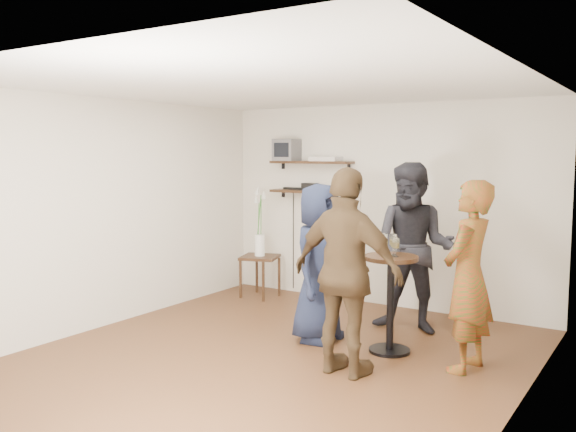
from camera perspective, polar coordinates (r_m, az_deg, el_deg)
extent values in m
cube|color=#482917|center=(6.08, -1.33, -13.29)|extent=(4.50, 5.00, 0.04)
cube|color=white|center=(5.77, -1.40, 12.29)|extent=(4.50, 5.00, 0.04)
cube|color=beige|center=(7.98, 8.87, 0.99)|extent=(4.50, 0.04, 2.60)
cube|color=beige|center=(3.98, -22.30, -4.40)|extent=(4.50, 0.04, 2.60)
cube|color=beige|center=(7.29, -16.28, 0.35)|extent=(0.04, 5.00, 2.60)
cube|color=beige|center=(4.89, 21.25, -2.50)|extent=(0.04, 5.00, 2.60)
cube|color=black|center=(8.28, 2.17, 5.05)|extent=(1.20, 0.25, 0.04)
cube|color=black|center=(8.30, 2.16, 2.28)|extent=(1.20, 0.25, 0.04)
cube|color=#59595B|center=(8.48, -0.07, 6.20)|extent=(0.32, 0.30, 0.30)
cube|color=silver|center=(8.16, 3.55, 5.36)|extent=(0.40, 0.24, 0.06)
cube|color=black|center=(8.30, 2.05, 2.75)|extent=(0.22, 0.10, 0.10)
cube|color=black|center=(8.50, 0.47, 2.60)|extent=(0.30, 0.05, 0.03)
cube|color=black|center=(8.37, -2.65, -3.87)|extent=(0.61, 0.61, 0.04)
cylinder|color=black|center=(8.39, -4.47, -5.85)|extent=(0.04, 0.04, 0.53)
cylinder|color=black|center=(8.17, -2.33, -6.16)|extent=(0.04, 0.04, 0.53)
cylinder|color=black|center=(8.69, -2.94, -5.43)|extent=(0.04, 0.04, 0.53)
cylinder|color=black|center=(8.47, -0.83, -5.71)|extent=(0.04, 0.04, 0.53)
cylinder|color=white|center=(8.35, -2.66, -2.73)|extent=(0.14, 0.14, 0.30)
cylinder|color=#2A7621|center=(8.32, -2.78, -0.66)|extent=(0.01, 0.07, 0.54)
cone|color=silver|center=(8.31, -3.02, 1.64)|extent=(0.07, 0.09, 0.12)
cylinder|color=#2A7621|center=(8.30, -2.54, -0.46)|extent=(0.03, 0.05, 0.60)
cone|color=silver|center=(8.27, -2.31, 2.03)|extent=(0.11, 0.12, 0.13)
cylinder|color=#2A7621|center=(8.29, -2.73, -0.27)|extent=(0.10, 0.08, 0.66)
cone|color=silver|center=(8.23, -2.86, 2.43)|extent=(0.13, 0.12, 0.13)
cylinder|color=black|center=(6.09, 9.62, -3.88)|extent=(0.53, 0.53, 0.04)
cylinder|color=black|center=(6.18, 9.54, -8.18)|extent=(0.07, 0.07, 0.90)
cylinder|color=black|center=(6.31, 9.47, -12.28)|extent=(0.41, 0.41, 0.03)
cylinder|color=silver|center=(6.09, 8.96, -3.65)|extent=(0.06, 0.06, 0.00)
cylinder|color=silver|center=(6.08, 8.97, -3.18)|extent=(0.01, 0.01, 0.10)
cylinder|color=silver|center=(6.06, 8.99, -2.18)|extent=(0.07, 0.07, 0.12)
cylinder|color=#ECCF61|center=(6.07, 8.98, -2.41)|extent=(0.07, 0.07, 0.06)
cylinder|color=silver|center=(6.03, 10.06, -3.77)|extent=(0.05, 0.05, 0.00)
cylinder|color=silver|center=(6.02, 10.07, -3.37)|extent=(0.01, 0.01, 0.08)
cylinder|color=silver|center=(6.01, 10.09, -2.51)|extent=(0.06, 0.06, 0.10)
cylinder|color=#ECCF61|center=(6.01, 10.08, -2.71)|extent=(0.06, 0.06, 0.05)
cylinder|color=silver|center=(6.15, 9.78, -3.56)|extent=(0.06, 0.06, 0.00)
cylinder|color=silver|center=(6.15, 9.79, -3.12)|extent=(0.01, 0.01, 0.09)
cylinder|color=silver|center=(6.13, 9.81, -2.18)|extent=(0.07, 0.07, 0.11)
cylinder|color=#ECCF61|center=(6.13, 9.81, -2.40)|extent=(0.06, 0.06, 0.06)
cylinder|color=silver|center=(6.09, 9.90, -3.67)|extent=(0.06, 0.06, 0.00)
cylinder|color=silver|center=(6.08, 9.91, -3.26)|extent=(0.01, 0.01, 0.08)
cylinder|color=silver|center=(6.07, 9.92, -2.40)|extent=(0.06, 0.06, 0.10)
cylinder|color=#ECCF61|center=(6.07, 9.92, -2.60)|extent=(0.06, 0.06, 0.06)
imported|color=#A92513|center=(5.76, 16.51, -5.42)|extent=(0.48, 0.68, 1.74)
imported|color=black|center=(6.84, 11.65, -2.94)|extent=(0.98, 0.80, 1.88)
imported|color=black|center=(6.41, 2.90, -4.39)|extent=(0.58, 0.84, 1.66)
imported|color=#422F1C|center=(5.42, 5.54, -5.28)|extent=(1.13, 0.56, 1.86)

